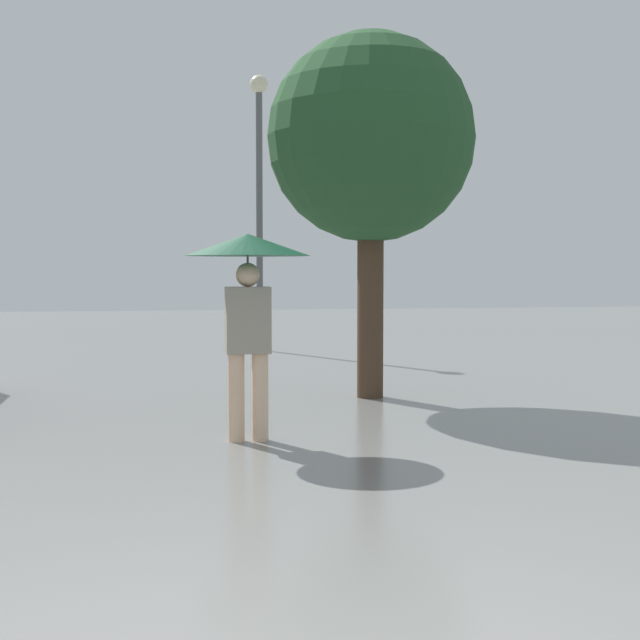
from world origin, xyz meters
The scene contains 3 objects.
pedestrian centered at (0.45, 4.82, 1.47)m, with size 1.09×1.09×1.81m.
tree centered at (2.14, 7.22, 2.99)m, with size 2.41×2.41×4.23m.
street_lamp centered at (1.58, 13.53, 3.24)m, with size 0.33×0.33×5.05m.
Camera 1 is at (-0.35, -2.89, 1.50)m, focal length 50.00 mm.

